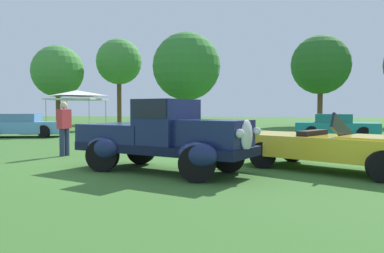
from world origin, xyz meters
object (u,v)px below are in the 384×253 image
(feature_pickup_truck, at_px, (164,135))
(neighbor_convertible, at_px, (335,147))
(canopy_tent_left_field, at_px, (77,95))
(show_car_skyblue, at_px, (23,125))
(spectator_near_truck, at_px, (64,127))
(show_car_charcoal, at_px, (168,126))
(show_car_teal, at_px, (336,127))

(feature_pickup_truck, relative_size, neighbor_convertible, 0.96)
(canopy_tent_left_field, bearing_deg, show_car_skyblue, -92.73)
(show_car_skyblue, height_order, canopy_tent_left_field, canopy_tent_left_field)
(neighbor_convertible, height_order, spectator_near_truck, spectator_near_truck)
(feature_pickup_truck, height_order, show_car_charcoal, feature_pickup_truck)
(show_car_skyblue, xyz_separation_m, show_car_charcoal, (7.71, 0.07, 0.00))
(neighbor_convertible, xyz_separation_m, spectator_near_truck, (-7.74, 1.84, 0.33))
(feature_pickup_truck, relative_size, show_car_skyblue, 1.04)
(show_car_charcoal, xyz_separation_m, canopy_tent_left_field, (-7.43, 5.81, 1.82))
(show_car_charcoal, height_order, canopy_tent_left_field, canopy_tent_left_field)
(feature_pickup_truck, height_order, canopy_tent_left_field, canopy_tent_left_field)
(show_car_teal, relative_size, spectator_near_truck, 2.41)
(feature_pickup_truck, relative_size, show_car_charcoal, 1.01)
(neighbor_convertible, relative_size, canopy_tent_left_field, 1.47)
(show_car_charcoal, bearing_deg, show_car_teal, 6.32)
(feature_pickup_truck, distance_m, show_car_charcoal, 10.08)
(feature_pickup_truck, relative_size, spectator_near_truck, 2.69)
(neighbor_convertible, xyz_separation_m, show_car_skyblue, (-13.66, 9.14, 0.02))
(show_car_charcoal, height_order, spectator_near_truck, spectator_near_truck)
(feature_pickup_truck, xyz_separation_m, show_car_charcoal, (-1.94, 9.89, -0.27))
(feature_pickup_truck, xyz_separation_m, canopy_tent_left_field, (-9.38, 15.71, 1.56))
(neighbor_convertible, bearing_deg, spectator_near_truck, 166.65)
(feature_pickup_truck, xyz_separation_m, neighbor_convertible, (4.00, 0.68, -0.29))
(show_car_skyblue, height_order, spectator_near_truck, spectator_near_truck)
(feature_pickup_truck, distance_m, show_car_skyblue, 13.78)
(neighbor_convertible, bearing_deg, canopy_tent_left_field, 131.67)
(show_car_skyblue, distance_m, spectator_near_truck, 9.41)
(neighbor_convertible, height_order, show_car_charcoal, neighbor_convertible)
(show_car_skyblue, relative_size, show_car_teal, 1.07)
(neighbor_convertible, height_order, canopy_tent_left_field, canopy_tent_left_field)
(show_car_teal, bearing_deg, canopy_tent_left_field, 162.57)
(show_car_skyblue, xyz_separation_m, spectator_near_truck, (5.92, -7.31, 0.31))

